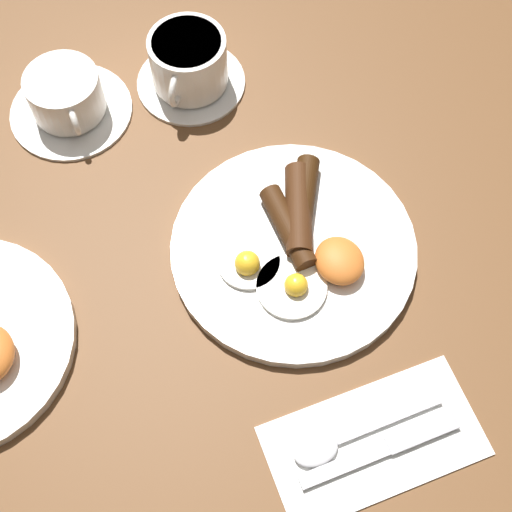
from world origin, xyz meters
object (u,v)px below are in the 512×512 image
Objects in this scene: breakfast_plate_near at (295,245)px; teacup_far at (67,98)px; knife at (389,447)px; spoon at (332,443)px; teacup_near at (189,65)px.

breakfast_plate_near is 0.35m from teacup_far.
knife is 1.05× the size of spoon.
spoon is (-0.50, 0.03, -0.03)m from teacup_near.
spoon is (-0.22, 0.06, -0.00)m from breakfast_plate_near.
knife is (-0.52, -0.02, -0.03)m from teacup_near.
teacup_near is at bearing 5.29° from breakfast_plate_near.
breakfast_plate_near is 0.23m from spoon.
breakfast_plate_near reaches higher than spoon.
teacup_far is 0.53m from spoon.
breakfast_plate_near reaches higher than knife.
teacup_near reaches higher than breakfast_plate_near.
teacup_far is at bearing 32.11° from breakfast_plate_near.
spoon is at bearing -24.36° from knife.
teacup_near is at bearing -86.23° from knife.
teacup_near is 0.16m from teacup_far.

